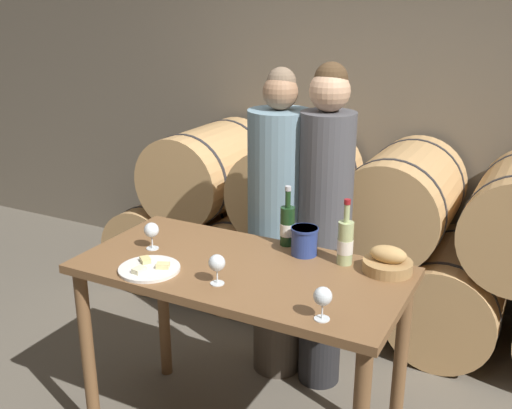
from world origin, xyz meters
TOP-DOWN VIEW (x-y plane):
  - stone_wall_back at (0.00, 2.03)m, footprint 10.00×0.12m
  - barrel_stack at (0.00, 1.46)m, footprint 3.54×0.90m
  - tasting_table at (0.00, 0.00)m, footprint 1.48×0.73m
  - person_left at (-0.13, 0.67)m, footprint 0.34×0.34m
  - person_right at (0.14, 0.67)m, footprint 0.29×0.29m
  - wine_bottle_red at (0.08, 0.33)m, footprint 0.07×0.07m
  - wine_bottle_white at (0.40, 0.25)m, footprint 0.07×0.07m
  - blue_crock at (0.20, 0.26)m, footprint 0.13×0.13m
  - bread_basket at (0.60, 0.25)m, footprint 0.22×0.22m
  - cheese_plate at (-0.34, -0.22)m, footprint 0.27×0.27m
  - wine_glass_far_left at (-0.48, -0.02)m, footprint 0.07×0.07m
  - wine_glass_left at (-0.01, -0.20)m, footprint 0.07×0.07m
  - wine_glass_center at (0.50, -0.27)m, footprint 0.07×0.07m

SIDE VIEW (x-z plane):
  - barrel_stack at x=0.00m, z-range -0.04..1.20m
  - tasting_table at x=0.00m, z-range 0.34..1.29m
  - person_left at x=-0.13m, z-range 0.02..1.79m
  - person_right at x=0.14m, z-range 0.05..1.86m
  - cheese_plate at x=-0.34m, z-range 0.95..0.99m
  - bread_basket at x=0.60m, z-range 0.94..1.06m
  - blue_crock at x=0.20m, z-range 0.96..1.10m
  - wine_glass_far_left at x=-0.48m, z-range 0.99..1.12m
  - wine_glass_left at x=-0.01m, z-range 0.99..1.12m
  - wine_glass_center at x=0.50m, z-range 0.99..1.12m
  - wine_bottle_red at x=0.08m, z-range 0.91..1.21m
  - wine_bottle_white at x=0.40m, z-range 0.91..1.22m
  - stone_wall_back at x=0.00m, z-range 0.00..3.20m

